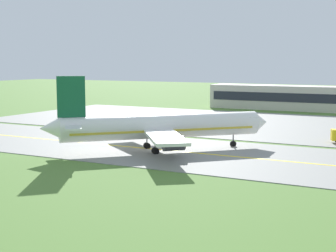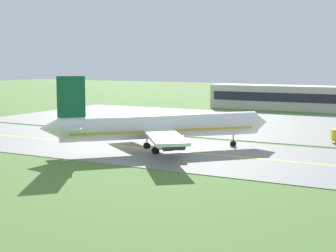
% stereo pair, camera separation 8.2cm
% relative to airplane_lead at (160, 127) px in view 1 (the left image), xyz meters
% --- Properties ---
extents(ground_plane, '(500.00, 500.00, 0.00)m').
position_rel_airplane_lead_xyz_m(ground_plane, '(-2.32, 0.73, -4.13)').
color(ground_plane, '#517A33').
extents(taxiway_strip, '(240.00, 28.00, 0.10)m').
position_rel_airplane_lead_xyz_m(taxiway_strip, '(-2.32, 0.73, -4.08)').
color(taxiway_strip, gray).
rests_on(taxiway_strip, ground).
extents(apron_pad, '(140.00, 52.00, 0.10)m').
position_rel_airplane_lead_xyz_m(apron_pad, '(7.68, 42.73, -4.08)').
color(apron_pad, gray).
rests_on(apron_pad, ground).
extents(taxiway_centreline, '(220.00, 0.60, 0.01)m').
position_rel_airplane_lead_xyz_m(taxiway_centreline, '(-2.32, 0.73, -4.03)').
color(taxiway_centreline, yellow).
rests_on(taxiway_centreline, taxiway_strip).
extents(airplane_lead, '(31.14, 31.32, 12.70)m').
position_rel_airplane_lead_xyz_m(airplane_lead, '(0.00, 0.00, 0.00)').
color(airplane_lead, white).
rests_on(airplane_lead, ground).
extents(terminal_building, '(65.25, 9.78, 8.65)m').
position_rel_airplane_lead_xyz_m(terminal_building, '(9.09, 82.11, -0.39)').
color(terminal_building, beige).
rests_on(terminal_building, ground).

